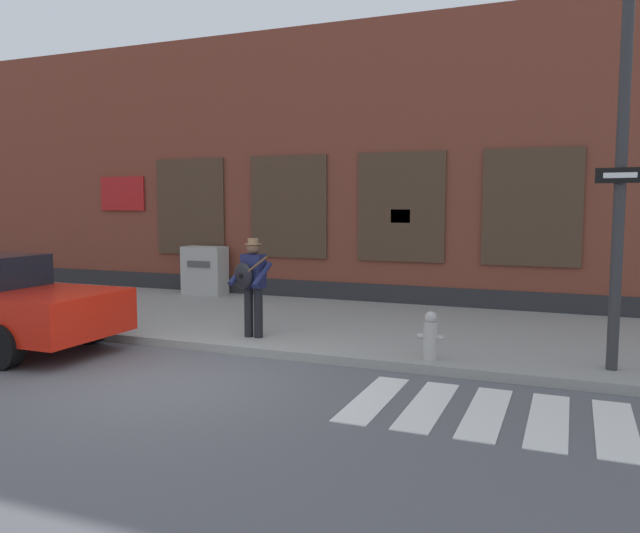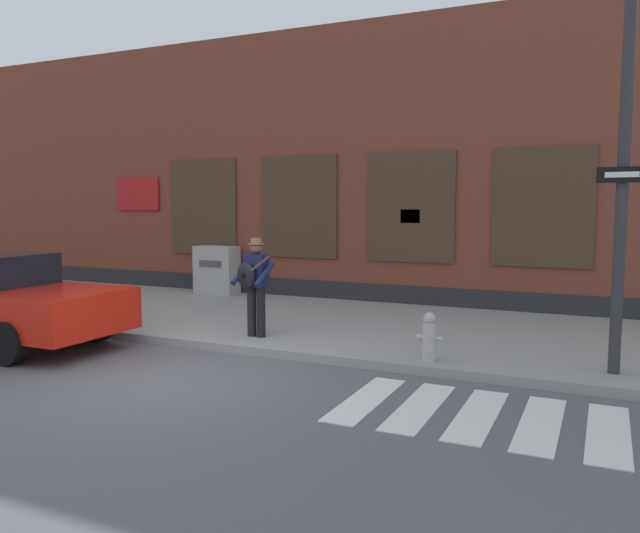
{
  "view_description": "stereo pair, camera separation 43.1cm",
  "coord_description": "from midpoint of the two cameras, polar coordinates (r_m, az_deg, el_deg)",
  "views": [
    {
      "loc": [
        4.96,
        -6.81,
        2.37
      ],
      "look_at": [
        1.41,
        1.89,
        1.43
      ],
      "focal_mm": 35.0,
      "sensor_mm": 36.0,
      "label": 1
    },
    {
      "loc": [
        5.35,
        -6.63,
        2.37
      ],
      "look_at": [
        1.41,
        1.89,
        1.43
      ],
      "focal_mm": 35.0,
      "sensor_mm": 36.0,
      "label": 2
    }
  ],
  "objects": [
    {
      "name": "ground_plane",
      "position": [
        8.8,
        -12.41,
        -10.04
      ],
      "size": [
        160.0,
        160.0,
        0.0
      ],
      "primitive_type": "plane",
      "color": "#56565B"
    },
    {
      "name": "sidewalk",
      "position": [
        12.28,
        -0.5,
        -5.07
      ],
      "size": [
        28.0,
        5.17,
        0.14
      ],
      "color": "gray",
      "rests_on": "ground"
    },
    {
      "name": "building_backdrop",
      "position": [
        16.34,
        6.44,
        8.71
      ],
      "size": [
        28.0,
        4.06,
        6.47
      ],
      "color": "brown",
      "rests_on": "ground"
    },
    {
      "name": "crosswalk",
      "position": [
        7.41,
        26.45,
        -13.49
      ],
      "size": [
        5.78,
        1.9,
        0.01
      ],
      "color": "silver",
      "rests_on": "ground"
    },
    {
      "name": "busker",
      "position": [
        10.45,
        -4.84,
        -1.33
      ],
      "size": [
        0.72,
        0.57,
        1.66
      ],
      "color": "black",
      "rests_on": "sidewalk"
    },
    {
      "name": "traffic_light",
      "position": [
        7.95,
        27.03,
        16.59
      ],
      "size": [
        0.76,
        3.44,
        5.51
      ],
      "color": "#2D2D30",
      "rests_on": "sidewalk"
    },
    {
      "name": "utility_box",
      "position": [
        15.72,
        -8.65,
        -0.31
      ],
      "size": [
        1.07,
        0.56,
        1.19
      ],
      "color": "#ADADA8",
      "rests_on": "sidewalk"
    },
    {
      "name": "fire_hydrant",
      "position": [
        9.1,
        11.33,
        -6.33
      ],
      "size": [
        0.38,
        0.2,
        0.7
      ],
      "color": "#B2ADA8",
      "rests_on": "sidewalk"
    }
  ]
}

